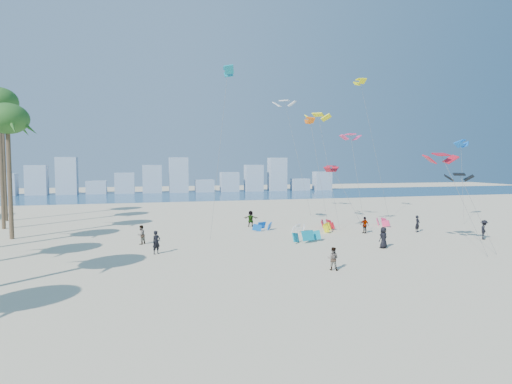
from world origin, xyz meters
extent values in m
plane|color=beige|center=(0.00, 0.00, 0.00)|extent=(220.00, 220.00, 0.00)
plane|color=navy|center=(0.00, 72.00, 0.01)|extent=(220.00, 220.00, 0.00)
imported|color=black|center=(-5.94, 12.76, 0.92)|extent=(0.80, 0.73, 1.84)
imported|color=gray|center=(5.27, 4.63, 0.77)|extent=(0.95, 0.90, 1.54)
imported|color=black|center=(12.48, 10.19, 0.90)|extent=(1.02, 0.85, 1.80)
imported|color=gray|center=(14.79, 17.43, 0.84)|extent=(0.79, 1.06, 1.68)
imported|color=black|center=(23.75, 11.35, 0.91)|extent=(1.33, 1.30, 1.83)
imported|color=gray|center=(4.69, 24.62, 0.90)|extent=(1.75, 1.19, 1.81)
imported|color=black|center=(20.39, 16.61, 0.86)|extent=(0.75, 0.66, 1.73)
imported|color=gray|center=(-7.11, 17.20, 0.84)|extent=(1.02, 1.03, 1.68)
cylinder|color=#595959|center=(13.29, 18.04, 3.40)|extent=(2.75, 2.63, 6.82)
cylinder|color=#595959|center=(13.03, 22.40, 6.35)|extent=(0.38, 5.34, 12.71)
cylinder|color=#595959|center=(14.99, 19.38, 5.12)|extent=(0.16, 3.83, 10.24)
cylinder|color=#595959|center=(0.19, 18.98, 8.18)|extent=(2.23, 2.23, 16.36)
cylinder|color=#595959|center=(11.59, 21.65, 6.05)|extent=(0.92, 3.43, 12.11)
cylinder|color=#595959|center=(19.28, 7.41, 3.09)|extent=(0.80, 3.48, 6.19)
cylinder|color=#595959|center=(13.41, 33.19, 7.85)|extent=(2.49, 4.07, 15.70)
cylinder|color=#595959|center=(29.89, 21.42, 4.87)|extent=(1.25, 2.42, 9.75)
cylinder|color=#595959|center=(17.85, 7.34, 3.92)|extent=(1.09, 4.31, 7.86)
cylinder|color=#595959|center=(22.13, 28.31, 9.00)|extent=(2.83, 3.08, 18.01)
cylinder|color=brown|center=(-18.85, 23.00, 5.61)|extent=(0.40, 0.40, 11.21)
ellipsoid|color=#255E21|center=(-18.85, 23.00, 11.21)|extent=(3.80, 3.80, 2.85)
cylinder|color=brown|center=(-21.51, 30.00, 6.85)|extent=(0.40, 0.40, 13.70)
cylinder|color=brown|center=(-23.21, 37.00, 7.20)|extent=(0.40, 0.40, 14.40)
ellipsoid|color=#255E21|center=(-23.21, 37.00, 14.40)|extent=(3.80, 3.80, 2.85)
cube|color=#9EADBF|center=(-35.80, 82.00, 2.40)|extent=(4.40, 3.00, 4.80)
cube|color=#9EADBF|center=(-29.60, 82.00, 3.30)|extent=(4.40, 3.00, 6.60)
cube|color=#9EADBF|center=(-23.40, 82.00, 4.20)|extent=(4.40, 3.00, 8.40)
cube|color=#9EADBF|center=(-17.20, 82.00, 1.50)|extent=(4.40, 3.00, 3.00)
cube|color=#9EADBF|center=(-11.00, 82.00, 2.40)|extent=(4.40, 3.00, 4.80)
cube|color=#9EADBF|center=(-4.80, 82.00, 3.30)|extent=(4.40, 3.00, 6.60)
cube|color=#9EADBF|center=(1.40, 82.00, 4.20)|extent=(4.40, 3.00, 8.40)
cube|color=#9EADBF|center=(7.60, 82.00, 1.50)|extent=(4.40, 3.00, 3.00)
cube|color=#9EADBF|center=(13.80, 82.00, 2.40)|extent=(4.40, 3.00, 4.80)
cube|color=#9EADBF|center=(20.00, 82.00, 3.30)|extent=(4.40, 3.00, 6.60)
cube|color=#9EADBF|center=(26.20, 82.00, 4.20)|extent=(4.40, 3.00, 8.40)
cube|color=#9EADBF|center=(32.40, 82.00, 1.50)|extent=(4.40, 3.00, 3.00)
cube|color=#9EADBF|center=(38.60, 82.00, 2.40)|extent=(4.40, 3.00, 4.80)
camera|label=1|loc=(-6.86, -20.96, 7.15)|focal=29.78mm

